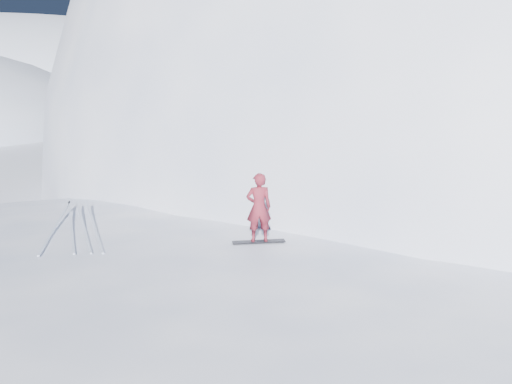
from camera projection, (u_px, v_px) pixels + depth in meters
near_ridge at (174, 334)px, 14.81m from camera, size 36.00×28.00×4.80m
summit_peak at (509, 173)px, 38.71m from camera, size 60.00×56.00×56.00m
peak_shoulder at (356, 194)px, 32.03m from camera, size 28.00×24.00×18.00m
far_ridge_c at (9, 107)px, 116.49m from camera, size 140.00×90.00×36.00m
wind_bumps at (107, 352)px, 13.84m from camera, size 16.00×14.40×1.00m
snowboard at (259, 241)px, 14.59m from camera, size 1.37×0.36×0.02m
snowboarder at (259, 207)px, 14.41m from camera, size 0.68×0.48×1.77m
board_tracks at (76, 223)px, 16.37m from camera, size 2.28×5.96×0.04m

